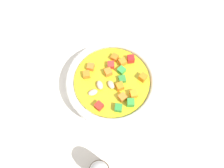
{
  "coord_description": "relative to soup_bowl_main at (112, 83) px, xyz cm",
  "views": [
    {
      "loc": [
        15.53,
        -8.05,
        43.05
      ],
      "look_at": [
        0.0,
        0.0,
        2.22
      ],
      "focal_mm": 33.43,
      "sensor_mm": 36.0,
      "label": 1
    }
  ],
  "objects": [
    {
      "name": "spoon",
      "position": [
        -9.11,
        12.14,
        -2.29
      ],
      "size": [
        18.83,
        16.75,
        0.79
      ],
      "rotation": [
        0.0,
        0.0,
        3.86
      ],
      "color": "silver",
      "rests_on": "ground_plane"
    },
    {
      "name": "side_bowl_small",
      "position": [
        -9.17,
        -17.75,
        -0.85
      ],
      "size": [
        10.71,
        10.71,
        3.53
      ],
      "color": "white",
      "rests_on": "ground_plane"
    },
    {
      "name": "soup_bowl_main",
      "position": [
        0.0,
        0.0,
        0.0
      ],
      "size": [
        18.97,
        18.97,
        5.65
      ],
      "color": "white",
      "rests_on": "ground_plane"
    },
    {
      "name": "ground_plane",
      "position": [
        -0.02,
        -0.01,
        -3.68
      ],
      "size": [
        140.0,
        140.0,
        2.0
      ],
      "primitive_type": "cube",
      "color": "silver"
    }
  ]
}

